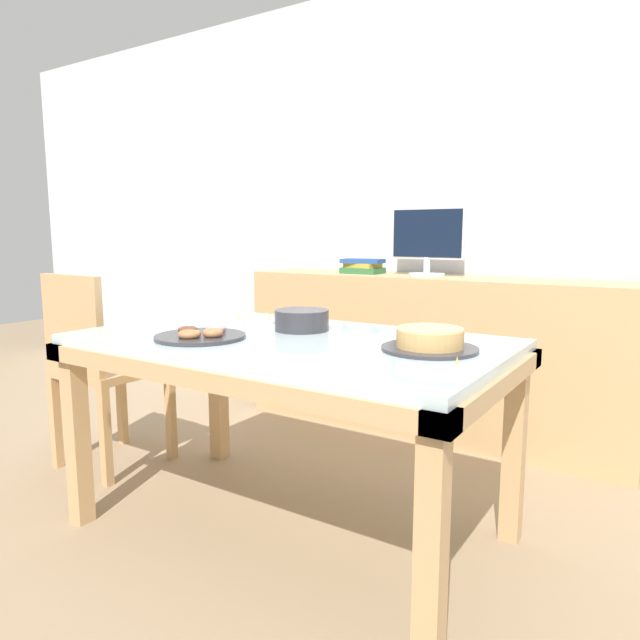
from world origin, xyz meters
The scene contains 14 objects.
ground_plane centered at (0.00, 0.00, 0.00)m, with size 12.00×12.00×0.00m, color #997F60.
wall_back centered at (0.00, 1.65, 1.30)m, with size 8.00×0.10×2.60m, color silver.
dining_table centered at (0.00, 0.00, 0.66)m, with size 1.57×0.91×0.75m.
chair centered at (-1.11, -0.01, 0.52)m, with size 0.42×0.42×0.94m.
sideboard centered at (0.00, 1.35, 0.44)m, with size 2.18×0.44×0.89m.
computer_monitor centered at (-0.03, 1.35, 1.08)m, with size 0.42×0.20×0.38m.
book_stack centered at (-0.43, 1.35, 0.93)m, with size 0.25×0.17×0.09m.
cake_chocolate_round centered at (0.53, 0.05, 0.78)m, with size 0.31×0.31×0.07m.
pastry_platter centered at (-0.24, -0.20, 0.76)m, with size 0.32×0.32×0.04m.
plate_stack centered at (-0.04, 0.14, 0.79)m, with size 0.21×0.21×0.08m.
tealight_centre centered at (-0.12, 0.29, 0.76)m, with size 0.04×0.04×0.04m.
tealight_left_edge centered at (0.69, -0.16, 0.76)m, with size 0.04×0.04×0.04m.
tealight_right_edge centered at (-0.25, 0.20, 0.76)m, with size 0.04×0.04×0.04m.
tealight_near_cakes centered at (-0.36, 0.15, 0.76)m, with size 0.04×0.04×0.04m.
Camera 1 is at (1.21, -1.64, 1.12)m, focal length 32.00 mm.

